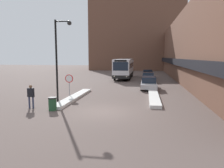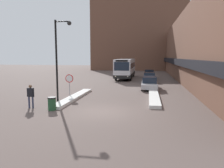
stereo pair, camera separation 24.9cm
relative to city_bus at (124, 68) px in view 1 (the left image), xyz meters
name	(u,v)px [view 1 (the left image)]	position (x,y,z in m)	size (l,w,h in m)	color
ground_plane	(104,112)	(0.93, -23.60, -1.83)	(160.00, 160.00, 0.00)	brown
building_row_right	(189,50)	(10.91, 0.40, 3.13)	(5.50, 60.00, 9.97)	brown
building_backdrop_far	(136,36)	(0.93, 25.27, 7.82)	(26.00, 8.00, 19.31)	brown
snow_bank_left	(74,97)	(-2.67, -19.24, -1.72)	(0.90, 8.82, 0.23)	silver
snow_bank_right	(154,96)	(4.53, -17.56, -1.71)	(0.90, 9.45, 0.26)	silver
city_bus	(124,68)	(0.00, 0.00, 0.00)	(2.64, 11.36, 3.37)	silver
parked_car_front	(149,83)	(4.13, -12.26, -1.10)	(1.86, 4.79, 1.45)	#B7B7BC
parked_car_middle	(148,77)	(4.13, -4.73, -1.12)	(1.84, 4.30, 1.43)	black
parked_car_back	(148,74)	(4.13, 1.46, -1.09)	(1.82, 4.39, 1.48)	#38383D
stop_sign	(69,81)	(-3.29, -18.79, -0.28)	(0.76, 0.08, 2.16)	gray
street_lamp	(59,52)	(-3.41, -20.68, 2.35)	(1.46, 0.36, 6.81)	black
pedestrian	(31,94)	(-4.57, -23.46, -0.78)	(0.57, 0.25, 1.76)	#333851
trash_bin	(53,104)	(-2.75, -23.81, -1.36)	(0.59, 0.59, 0.95)	#234C2D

